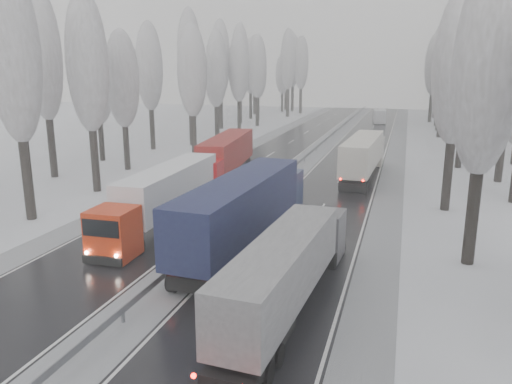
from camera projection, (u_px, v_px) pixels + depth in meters
The scene contains 54 objects.
ground at pixel (64, 376), 17.92m from camera, with size 260.00×260.00×0.00m, color white.
carriageway_right at pixel (332, 193), 44.34m from camera, with size 7.50×200.00×0.03m, color black.
carriageway_left at pixel (221, 185), 47.27m from camera, with size 7.50×200.00×0.03m, color black.
median_slush at pixel (275, 189), 45.80m from camera, with size 3.00×200.00×0.04m, color #999CA1.
shoulder_right at pixel (389, 196), 42.96m from camera, with size 2.40×200.00×0.04m, color #999CA1.
shoulder_left at pixel (174, 182), 48.65m from camera, with size 2.40×200.00×0.04m, color #999CA1.
median_guardrail at pixel (275, 182), 45.65m from camera, with size 0.12×200.00×0.76m.
tree_16 at pixel (488, 70), 25.72m from camera, with size 3.60×3.60×16.53m.
tree_18 at pixel (458, 69), 36.43m from camera, with size 3.60×3.60×16.58m.
tree_20 at pixel (491, 76), 43.17m from camera, with size 3.60×3.60×15.71m.
tree_22 at pixel (467, 73), 53.09m from camera, with size 3.60×3.60×15.86m.
tree_24 at pixel (473, 47), 57.18m from camera, with size 3.60×3.60×20.49m.
tree_26 at pixel (460, 58), 67.06m from camera, with size 3.60×3.60×18.78m.
tree_28 at pixel (446, 56), 77.20m from camera, with size 3.60×3.60×19.62m.
tree_29 at pixel (493, 62), 79.10m from camera, with size 3.60×3.60×18.11m.
tree_30 at pixel (443, 64), 86.47m from camera, with size 3.60×3.60×17.86m.
tree_31 at pixel (477, 61), 88.43m from camera, with size 3.60×3.60×18.58m.
tree_32 at pixel (441, 66), 93.52m from camera, with size 3.60×3.60×17.33m.
tree_33 at pixel (456, 76), 96.82m from camera, with size 3.60×3.60×14.33m.
tree_34 at pixel (434, 65), 100.33m from camera, with size 3.60×3.60×17.63m.
tree_35 at pixel (481, 63), 101.38m from camera, with size 3.60×3.60×18.25m.
tree_36 at pixel (439, 58), 108.71m from camera, with size 3.60×3.60×20.23m.
tree_37 at pixel (470, 69), 111.07m from camera, with size 3.60×3.60×16.37m.
tree_38 at pixel (444, 65), 118.41m from camera, with size 3.60×3.60×17.97m.
tree_39 at pixel (454, 70), 121.61m from camera, with size 3.60×3.60×16.19m.
tree_56 at pixel (13, 54), 33.82m from camera, with size 3.60×3.60×18.12m.
tree_58 at pixel (87, 64), 42.31m from camera, with size 3.60×3.60×17.21m.
tree_59 at pixel (43, 56), 47.99m from camera, with size 3.60×3.60×18.41m.
tree_60 at pixel (122, 80), 52.36m from camera, with size 3.60×3.60×14.84m.
tree_61 at pixel (97, 84), 57.83m from camera, with size 3.60×3.60×13.95m.
tree_62 at pixel (192, 72), 59.97m from camera, with size 3.60×3.60×16.04m.
tree_63 at pixel (149, 67), 65.77m from camera, with size 3.60×3.60×16.88m.
tree_64 at pixel (190, 74), 69.63m from camera, with size 3.60×3.60×15.42m.
tree_65 at pixel (189, 56), 73.22m from camera, with size 3.60×3.60×19.48m.
tree_66 at pixel (216, 74), 78.58m from camera, with size 3.60×3.60×15.23m.
tree_67 at pixel (216, 67), 82.40m from camera, with size 3.60×3.60×17.09m.
tree_68 at pixel (239, 69), 84.21m from camera, with size 3.60×3.60×16.65m.
tree_69 at pixel (220, 59), 88.87m from camera, with size 3.60×3.60×19.35m.
tree_70 at pixel (257, 67), 93.44m from camera, with size 3.60×3.60×17.09m.
tree_71 at pixel (240, 59), 98.10m from camera, with size 3.60×3.60×19.61m.
tree_72 at pixel (258, 73), 103.16m from camera, with size 3.60×3.60×15.11m.
tree_73 at pixel (251, 67), 107.36m from camera, with size 3.60×3.60×17.22m.
tree_74 at pixel (288, 60), 111.41m from camera, with size 3.60×3.60×19.68m.
tree_75 at pixel (254, 63), 117.85m from camera, with size 3.60×3.60×18.60m.
tree_76 at pixel (301, 63), 120.03m from camera, with size 3.60×3.60×18.55m.
tree_77 at pixel (282, 75), 125.97m from camera, with size 3.60×3.60×14.32m.
tree_78 at pixel (293, 61), 126.99m from camera, with size 3.60×3.60×19.55m.
tree_79 at pixel (286, 68), 131.86m from camera, with size 3.60×3.60×17.07m.
truck_grey_tarp at pixel (289, 265), 22.41m from camera, with size 3.17×14.45×3.68m.
truck_blue_box at pixel (247, 206), 30.15m from camera, with size 3.77×17.86×4.55m.
truck_cream_box at pixel (364, 154), 49.95m from camera, with size 3.27×16.44×4.19m.
box_truck_distant at pixel (379, 116), 100.73m from camera, with size 3.01×7.41×2.69m.
truck_red_white at pixel (164, 193), 34.58m from camera, with size 2.88×15.53×3.97m.
truck_red_red at pixel (225, 156), 48.39m from camera, with size 4.48×16.71×4.25m.
Camera 1 is at (11.17, -13.15, 10.73)m, focal length 35.00 mm.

